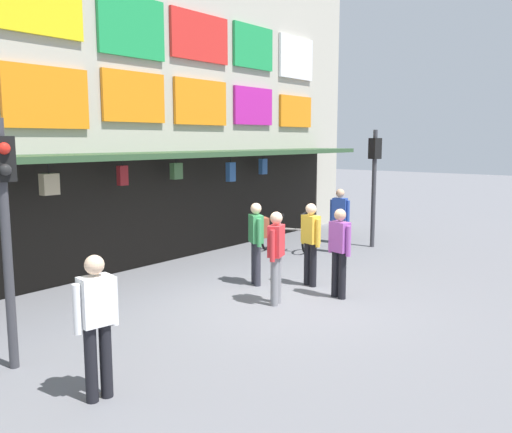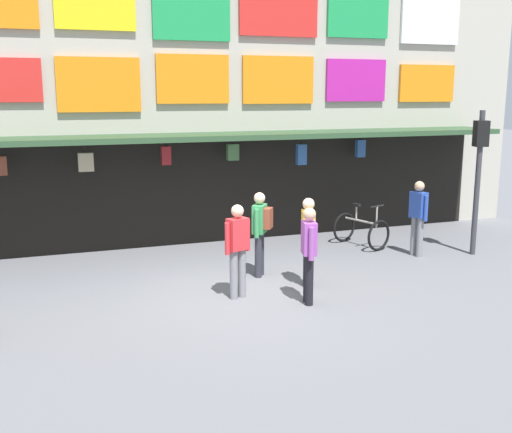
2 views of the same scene
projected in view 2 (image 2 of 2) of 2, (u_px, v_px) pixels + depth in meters
ground_plane at (250, 293)px, 11.08m from camera, size 80.00×80.00×0.00m
shopfront at (187, 76)px, 14.50m from camera, size 18.00×2.60×8.00m
traffic_light_far at (479, 159)px, 13.31m from camera, size 0.33×0.35×3.20m
bicycle_parked at (361, 230)px, 14.35m from camera, size 1.04×1.32×1.05m
pedestrian_in_yellow at (309, 250)px, 10.34m from camera, size 0.30×0.52×1.68m
pedestrian_in_blue at (238, 246)px, 10.62m from camera, size 0.51×0.33×1.68m
pedestrian_in_green at (261, 228)px, 11.89m from camera, size 0.47×0.48×1.68m
pedestrian_in_purple at (308, 237)px, 11.28m from camera, size 0.32×0.51×1.68m
pedestrian_in_white at (418, 214)px, 13.40m from camera, size 0.29×0.52×1.68m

